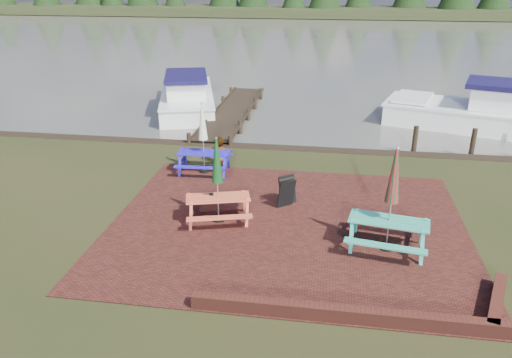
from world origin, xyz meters
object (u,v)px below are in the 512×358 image
at_px(chalkboard, 287,192).
at_px(picnic_table_teal, 390,215).
at_px(picnic_table_red, 218,193).
at_px(picnic_table_blue, 204,149).
at_px(boat_jetty, 187,98).
at_px(person, 219,137).
at_px(boat_near, 492,115).
at_px(jetty, 232,112).

bearing_deg(chalkboard, picnic_table_teal, -76.67).
distance_m(picnic_table_red, picnic_table_blue, 3.46).
bearing_deg(picnic_table_red, boat_jetty, 93.98).
height_order(picnic_table_red, person, picnic_table_red).
relative_size(boat_jetty, boat_near, 0.84).
height_order(picnic_table_blue, person, picnic_table_blue).
distance_m(picnic_table_blue, boat_jetty, 8.72).
distance_m(picnic_table_red, jetty, 10.46).
bearing_deg(picnic_table_red, jetty, 83.64).
xyz_separation_m(picnic_table_teal, boat_jetty, (-8.31, 12.24, -0.47)).
bearing_deg(boat_near, picnic_table_blue, 140.59).
bearing_deg(picnic_table_teal, boat_jetty, 134.08).
height_order(picnic_table_teal, boat_jetty, picnic_table_teal).
bearing_deg(boat_near, chalkboard, 156.68).
relative_size(jetty, person, 4.95).
xyz_separation_m(jetty, boat_jetty, (-2.41, 1.17, 0.29)).
relative_size(picnic_table_red, jetty, 0.25).
bearing_deg(boat_jetty, boat_near, -21.06).
height_order(picnic_table_teal, picnic_table_red, picnic_table_teal).
relative_size(boat_near, person, 4.78).
bearing_deg(chalkboard, boat_near, 10.54).
height_order(picnic_table_teal, jetty, picnic_table_teal).
xyz_separation_m(picnic_table_red, jetty, (-1.71, 10.29, -0.68)).
bearing_deg(chalkboard, boat_jetty, 80.47).
xyz_separation_m(jetty, boat_near, (11.11, -0.07, 0.35)).
height_order(picnic_table_teal, boat_near, picnic_table_teal).
bearing_deg(picnic_table_red, boat_near, 31.62).
relative_size(picnic_table_blue, boat_near, 0.26).
xyz_separation_m(picnic_table_red, boat_jetty, (-4.12, 11.46, -0.39)).
height_order(picnic_table_blue, jetty, picnic_table_blue).
distance_m(chalkboard, boat_near, 11.91).
bearing_deg(boat_jetty, picnic_table_blue, -86.29).
relative_size(picnic_table_teal, boat_jetty, 0.34).
xyz_separation_m(picnic_table_teal, picnic_table_blue, (-5.40, 4.03, -0.07)).
xyz_separation_m(picnic_table_teal, chalkboard, (-2.53, 1.96, -0.45)).
bearing_deg(picnic_table_blue, picnic_table_red, -72.14).
bearing_deg(chalkboard, jetty, 71.42).
distance_m(picnic_table_blue, boat_near, 12.70).
bearing_deg(picnic_table_teal, boat_near, 74.57).
bearing_deg(chalkboard, picnic_table_blue, 105.31).
relative_size(picnic_table_teal, person, 1.36).
distance_m(jetty, person, 6.23).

